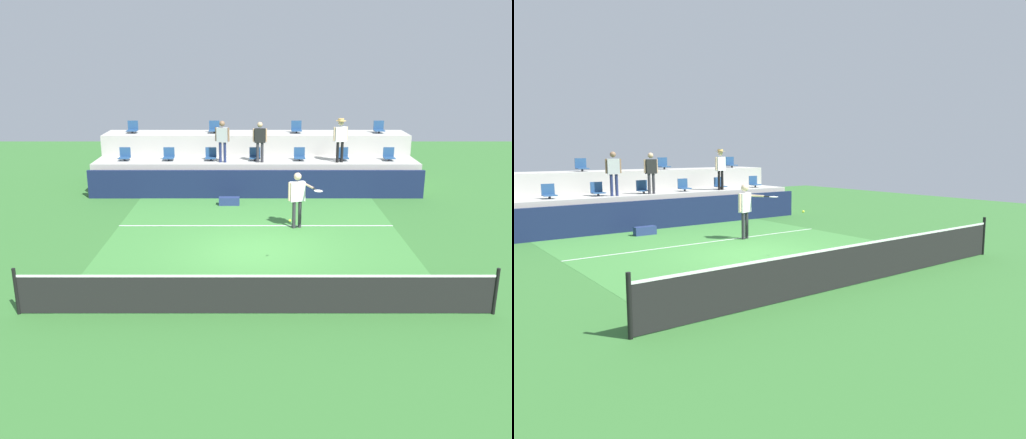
{
  "view_description": "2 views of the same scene",
  "coord_description": "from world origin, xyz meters",
  "views": [
    {
      "loc": [
        -0.0,
        -15.18,
        5.57
      ],
      "look_at": [
        0.02,
        -0.2,
        1.01
      ],
      "focal_mm": 39.4,
      "sensor_mm": 36.0,
      "label": 1
    },
    {
      "loc": [
        -8.05,
        -11.24,
        2.93
      ],
      "look_at": [
        0.09,
        -0.75,
        1.08
      ],
      "focal_mm": 34.96,
      "sensor_mm": 36.0,
      "label": 2
    }
  ],
  "objects": [
    {
      "name": "ground_plane",
      "position": [
        0.0,
        0.0,
        0.0
      ],
      "size": [
        40.0,
        40.0,
        0.0
      ],
      "primitive_type": "plane",
      "color": "#336B2D"
    },
    {
      "name": "court_inner_paint",
      "position": [
        0.0,
        1.0,
        0.0
      ],
      "size": [
        9.0,
        10.0,
        0.01
      ],
      "primitive_type": "cube",
      "color": "#3D7F38",
      "rests_on": "ground_plane"
    },
    {
      "name": "court_service_line",
      "position": [
        0.0,
        2.4,
        0.01
      ],
      "size": [
        9.0,
        0.06,
        0.0
      ],
      "primitive_type": "cube",
      "color": "white",
      "rests_on": "ground_plane"
    },
    {
      "name": "tennis_net",
      "position": [
        0.0,
        -4.0,
        0.5
      ],
      "size": [
        10.48,
        0.08,
        1.07
      ],
      "color": "black",
      "rests_on": "ground_plane"
    },
    {
      "name": "sponsor_backboard",
      "position": [
        0.0,
        6.0,
        0.55
      ],
      "size": [
        13.0,
        0.16,
        1.1
      ],
      "primitive_type": "cube",
      "color": "#141E42",
      "rests_on": "ground_plane"
    },
    {
      "name": "seating_tier_lower",
      "position": [
        0.0,
        7.3,
        0.62
      ],
      "size": [
        13.0,
        1.8,
        1.25
      ],
      "primitive_type": "cube",
      "color": "#ADAAA3",
      "rests_on": "ground_plane"
    },
    {
      "name": "seating_tier_upper",
      "position": [
        0.0,
        9.1,
        1.05
      ],
      "size": [
        13.0,
        1.8,
        2.1
      ],
      "primitive_type": "cube",
      "color": "#ADAAA3",
      "rests_on": "ground_plane"
    },
    {
      "name": "stadium_chair_lower_left",
      "position": [
        -3.52,
        7.23,
        1.46
      ],
      "size": [
        0.44,
        0.4,
        0.52
      ],
      "color": "#2D2D33",
      "rests_on": "seating_tier_lower"
    },
    {
      "name": "stadium_chair_lower_mid_left",
      "position": [
        -1.82,
        7.23,
        1.46
      ],
      "size": [
        0.44,
        0.4,
        0.52
      ],
      "color": "#2D2D33",
      "rests_on": "seating_tier_lower"
    },
    {
      "name": "stadium_chair_lower_center",
      "position": [
        -0.04,
        7.23,
        1.46
      ],
      "size": [
        0.44,
        0.4,
        0.52
      ],
      "color": "#2D2D33",
      "rests_on": "seating_tier_lower"
    },
    {
      "name": "stadium_chair_lower_mid_right",
      "position": [
        1.76,
        7.23,
        1.46
      ],
      "size": [
        0.44,
        0.4,
        0.52
      ],
      "color": "#2D2D33",
      "rests_on": "seating_tier_lower"
    },
    {
      "name": "stadium_chair_lower_right",
      "position": [
        3.5,
        7.23,
        1.46
      ],
      "size": [
        0.44,
        0.4,
        0.52
      ],
      "color": "#2D2D33",
      "rests_on": "seating_tier_lower"
    },
    {
      "name": "stadium_chair_lower_far_right",
      "position": [
        5.37,
        7.23,
        1.46
      ],
      "size": [
        0.44,
        0.4,
        0.52
      ],
      "color": "#2D2D33",
      "rests_on": "seating_tier_lower"
    },
    {
      "name": "stadium_chair_upper_left",
      "position": [
        -1.8,
        9.03,
        2.31
      ],
      "size": [
        0.44,
        0.4,
        0.52
      ],
      "color": "#2D2D33",
      "rests_on": "seating_tier_upper"
    },
    {
      "name": "stadium_chair_upper_right",
      "position": [
        1.74,
        9.03,
        2.31
      ],
      "size": [
        0.44,
        0.4,
        0.52
      ],
      "color": "#2D2D33",
      "rests_on": "seating_tier_upper"
    },
    {
      "name": "stadium_chair_upper_far_right",
      "position": [
        5.29,
        9.03,
        2.31
      ],
      "size": [
        0.44,
        0.4,
        0.52
      ],
      "color": "#2D2D33",
      "rests_on": "seating_tier_upper"
    },
    {
      "name": "tennis_player",
      "position": [
        1.34,
        2.16,
        1.13
      ],
      "size": [
        1.06,
        1.16,
        1.83
      ],
      "color": "#2D2D33",
      "rests_on": "ground_plane"
    },
    {
      "name": "spectator_in_grey",
      "position": [
        -1.32,
        6.85,
        2.23
      ],
      "size": [
        0.58,
        0.26,
        1.64
      ],
      "color": "navy",
      "rests_on": "seating_tier_lower"
    },
    {
      "name": "spectator_leaning_on_rail",
      "position": [
        0.15,
        6.85,
        2.2
      ],
      "size": [
        0.57,
        0.21,
        1.59
      ],
      "color": "#2D2D33",
      "rests_on": "seating_tier_lower"
    },
    {
      "name": "spectator_with_hat",
      "position": [
        3.32,
        6.85,
        2.31
      ],
      "size": [
        0.59,
        0.48,
        1.73
      ],
      "color": "black",
      "rests_on": "seating_tier_lower"
    },
    {
      "name": "tennis_ball",
      "position": [
        0.88,
        -1.2,
        1.28
      ],
      "size": [
        0.07,
        0.07,
        0.07
      ],
      "color": "#CCE033"
    },
    {
      "name": "equipment_bag",
      "position": [
        -1.0,
        4.97,
        0.15
      ],
      "size": [
        0.76,
        0.28,
        0.3
      ],
      "primitive_type": "cube",
      "color": "navy",
      "rests_on": "ground_plane"
    }
  ]
}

